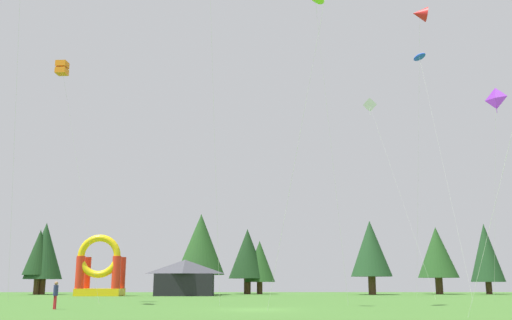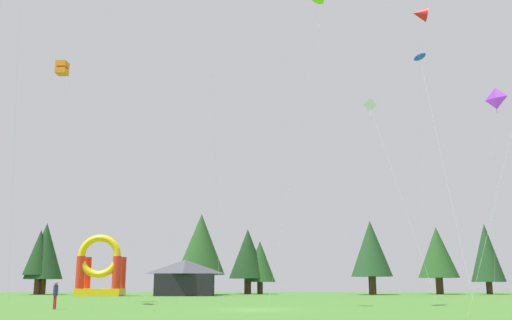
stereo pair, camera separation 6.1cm
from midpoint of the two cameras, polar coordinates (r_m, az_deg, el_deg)
ground_plane at (r=33.02m, az=0.17°, el=-15.06°), size 120.00×120.00×0.00m
kite_orange_box at (r=49.48m, az=-19.26°, el=8.84°), size 4.78×0.93×19.46m
kite_blue_parafoil at (r=56.65m, az=16.37°, el=10.00°), size 1.95×5.90×23.04m
kite_purple_diamond at (r=52.39m, az=23.23°, el=5.70°), size 1.16×4.81×17.67m
kite_white_diamond at (r=64.01m, az=11.57°, el=5.35°), size 4.70×5.99×21.51m
kite_red_delta at (r=54.88m, az=16.38°, el=14.12°), size 2.06×11.40×26.38m
person_left_edge at (r=35.33m, az=-19.86°, el=-12.65°), size 0.38×0.38×1.58m
inflatable_red_slide at (r=68.59m, az=-15.70°, el=-10.99°), size 5.17×3.56×7.00m
festival_tent at (r=67.37m, az=-7.33°, el=-11.85°), size 6.71×3.53×4.16m
tree_row_2 at (r=79.48m, az=-21.33°, el=-8.80°), size 3.80×3.80×8.40m
tree_row_3 at (r=79.93m, az=-20.83°, el=-8.69°), size 4.92×4.92×9.36m
tree_row_4 at (r=73.71m, az=-5.70°, el=-8.59°), size 6.24×6.24×10.35m
tree_row_5 at (r=77.74m, az=-0.91°, el=-9.58°), size 5.12×5.12×8.79m
tree_row_6 at (r=77.75m, az=0.35°, el=-10.34°), size 4.23×4.23×7.16m
tree_row_7 at (r=74.93m, az=11.61°, el=-8.87°), size 5.30×5.30×9.49m
tree_row_8 at (r=80.59m, az=18.00°, el=-8.99°), size 5.38×5.38×8.97m
tree_row_9 at (r=82.68m, az=22.43°, el=-8.76°), size 4.42×4.42×9.42m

